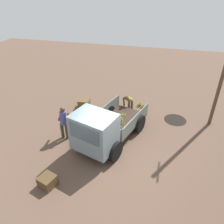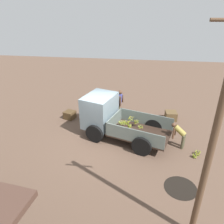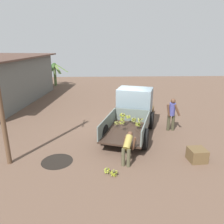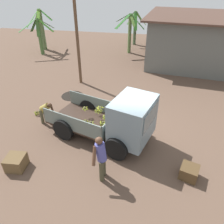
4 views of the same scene
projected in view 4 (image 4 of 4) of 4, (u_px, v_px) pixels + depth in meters
ground at (128, 134)px, 9.46m from camera, size 36.00×36.00×0.00m
mud_patch_0 at (72, 96)px, 12.33m from camera, size 1.23×1.23×0.01m
cargo_truck at (122, 120)px, 8.44m from camera, size 4.65×3.06×2.09m
utility_pole at (76, 28)px, 12.05m from camera, size 1.14×0.17×6.37m
banana_palm_0 at (42, 29)px, 18.75m from camera, size 2.01×2.46×3.34m
banana_palm_1 at (130, 33)px, 17.95m from camera, size 2.44×2.18×3.13m
banana_palm_2 at (157, 25)px, 19.82m from camera, size 2.15×2.33×3.31m
banana_palm_3 at (40, 36)px, 17.74m from camera, size 2.49×2.60×2.85m
banana_palm_4 at (135, 27)px, 20.14m from camera, size 1.84×2.43×2.94m
person_foreground_visitor at (101, 157)px, 6.95m from camera, size 0.42×0.71×1.74m
person_worker_loading at (45, 110)px, 9.73m from camera, size 0.73×0.62×1.19m
banana_bunch_on_ground_0 at (37, 113)px, 10.63m from camera, size 0.29×0.30×0.21m
banana_bunch_on_ground_1 at (42, 111)px, 10.81m from camera, size 0.24×0.23×0.20m
wooden_crate_0 at (16, 162)px, 7.70m from camera, size 0.69×0.69×0.51m
wooden_crate_1 at (189, 172)px, 7.37m from camera, size 0.73×0.73×0.45m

